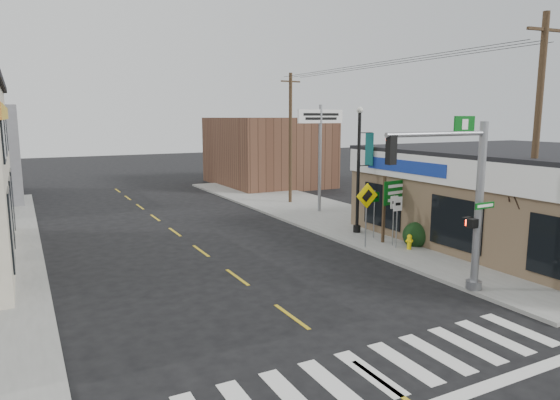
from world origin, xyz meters
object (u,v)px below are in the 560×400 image
guide_sign (397,199)px  fire_hydrant (409,241)px  bare_tree (522,178)px  utility_pole_far (290,137)px  lamp_post (360,161)px  traffic_signal_pole (465,189)px  dance_center_sign (320,131)px  utility_pole_near (536,144)px

guide_sign → fire_hydrant: guide_sign is taller
bare_tree → utility_pole_far: 16.86m
lamp_post → utility_pole_far: size_ratio=0.72×
traffic_signal_pole → fire_hydrant: 6.00m
bare_tree → utility_pole_far: utility_pole_far is taller
guide_sign → fire_hydrant: (-0.47, -1.43, -1.55)m
fire_hydrant → utility_pole_far: 13.41m
dance_center_sign → utility_pole_far: 3.64m
traffic_signal_pole → lamp_post: size_ratio=0.92×
utility_pole_near → guide_sign: bearing=105.9°
utility_pole_near → dance_center_sign: bearing=96.8°
fire_hydrant → utility_pole_near: bearing=-71.0°
dance_center_sign → fire_hydrant: bearing=-97.7°
utility_pole_near → lamp_post: bearing=106.5°
fire_hydrant → bare_tree: size_ratio=0.15×
dance_center_sign → bare_tree: 13.30m
guide_sign → bare_tree: bare_tree is taller
fire_hydrant → dance_center_sign: (1.27, 9.16, 4.38)m
lamp_post → dance_center_sign: (1.26, 5.55, 1.26)m
guide_sign → lamp_post: size_ratio=0.49×
dance_center_sign → utility_pole_near: size_ratio=0.69×
traffic_signal_pole → dance_center_sign: dance_center_sign is taller
traffic_signal_pole → guide_sign: traffic_signal_pole is taller
dance_center_sign → bare_tree: dance_center_sign is taller
dance_center_sign → utility_pole_near: (0.23, -13.53, -0.14)m
guide_sign → lamp_post: lamp_post is taller
bare_tree → dance_center_sign: bearing=90.3°
dance_center_sign → guide_sign: bearing=-95.7°
traffic_signal_pole → dance_center_sign: 14.40m
traffic_signal_pole → fire_hydrant: bearing=63.1°
dance_center_sign → utility_pole_far: (0.01, 3.61, -0.49)m
utility_pole_far → lamp_post: bearing=-103.6°
guide_sign → dance_center_sign: size_ratio=0.48×
guide_sign → utility_pole_far: (0.81, 11.34, 2.34)m
bare_tree → traffic_signal_pole: bearing=-169.2°
guide_sign → dance_center_sign: (0.80, 7.73, 2.83)m
guide_sign → utility_pole_near: utility_pole_near is taller
fire_hydrant → dance_center_sign: dance_center_sign is taller
traffic_signal_pole → bare_tree: size_ratio=1.28×
guide_sign → utility_pole_near: size_ratio=0.33×
dance_center_sign → bare_tree: (0.08, -13.23, -1.33)m
lamp_post → fire_hydrant: bearing=-104.9°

